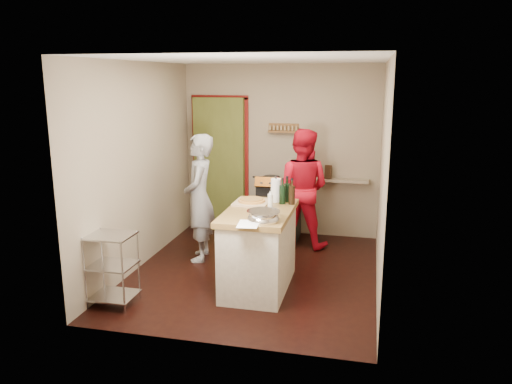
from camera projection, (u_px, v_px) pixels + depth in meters
The scene contains 10 objects.
floor at pixel (254, 273), 6.28m from camera, with size 3.50×3.50×0.00m, color black.
back_wall at pixel (241, 160), 7.86m from camera, with size 3.00×0.44×2.60m.
left_wall at pixel (139, 166), 6.32m from camera, with size 0.04×3.50×2.60m, color gray.
right_wall at pixel (383, 177), 5.65m from camera, with size 0.04×3.50×2.60m, color gray.
ceiling at pixel (254, 59), 5.69m from camera, with size 3.00×3.50×0.02m, color white.
stove at pixel (279, 210), 7.52m from camera, with size 0.60×0.63×1.00m.
wire_shelving at pixel (112, 266), 5.32m from camera, with size 0.48×0.40×0.80m.
island at pixel (259, 247), 5.74m from camera, with size 0.73×1.35×1.25m.
person_stripe at pixel (199, 198), 6.59m from camera, with size 0.62×0.40×1.69m, color #B2B3B7.
person_red at pixel (301, 188), 7.13m from camera, with size 0.83×0.65×1.70m, color red.
Camera 1 is at (1.35, -5.73, 2.42)m, focal length 35.00 mm.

